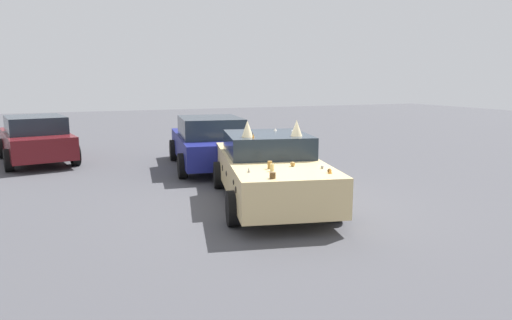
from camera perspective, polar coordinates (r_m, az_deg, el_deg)
name	(u,v)px	position (r m, az deg, el deg)	size (l,w,h in m)	color
ground_plane	(269,202)	(9.43, 1.69, -5.27)	(60.00, 60.00, 0.00)	#47474C
art_car_decorated	(269,168)	(9.31, 1.66, -1.04)	(4.82, 2.76, 1.71)	#D8BC7F
parked_sedan_far_left	(209,142)	(13.05, -5.86, 2.25)	(4.58, 2.45, 1.46)	navy
parked_sedan_row_back_far	(36,139)	(15.40, -25.85, 2.42)	(4.35, 2.47, 1.41)	#5B1419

